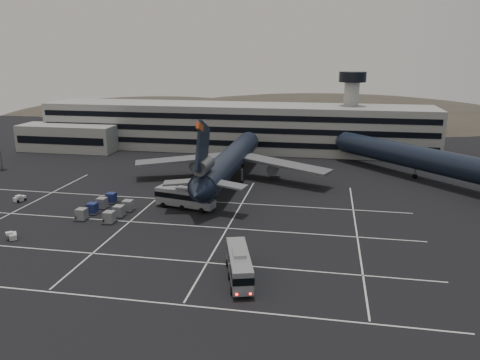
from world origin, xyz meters
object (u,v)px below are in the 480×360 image
trijet_main (230,161)px  tug_a (19,199)px  bus_near (239,264)px  bus_far (185,197)px  uld_cluster (106,208)px

trijet_main → tug_a: trijet_main is taller
bus_near → tug_a: bearing=137.6°
bus_far → uld_cluster: size_ratio=0.93×
trijet_main → uld_cluster: 31.78m
trijet_main → tug_a: size_ratio=22.55×
bus_far → tug_a: (-34.71, -2.02, -1.71)m
bus_far → tug_a: bearing=105.9°
bus_near → tug_a: (-50.49, 25.10, -1.61)m
tug_a → uld_cluster: (20.84, -3.48, 0.39)m
tug_a → uld_cluster: 21.13m
bus_far → tug_a: 34.81m
trijet_main → bus_far: size_ratio=4.62×
trijet_main → bus_near: size_ratio=4.82×
trijet_main → bus_far: bearing=-102.6°
bus_far → uld_cluster: 14.98m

